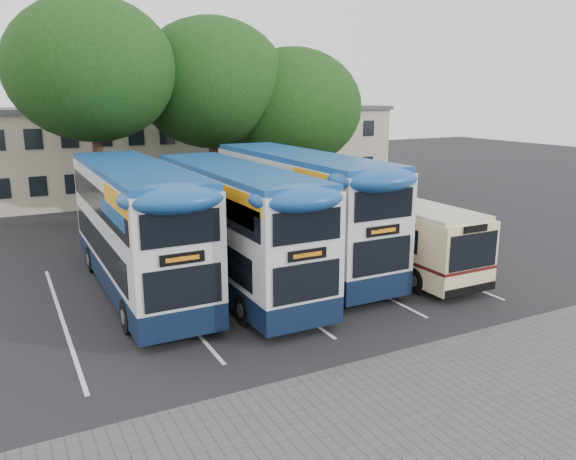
% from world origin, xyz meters
% --- Properties ---
extents(ground, '(120.00, 120.00, 0.00)m').
position_xyz_m(ground, '(0.00, 0.00, 0.00)').
color(ground, black).
rests_on(ground, ground).
extents(paving_strip, '(40.00, 6.00, 0.01)m').
position_xyz_m(paving_strip, '(-2.00, -5.00, 0.01)').
color(paving_strip, '#595654').
rests_on(paving_strip, ground).
extents(bay_lines, '(14.12, 11.00, 0.01)m').
position_xyz_m(bay_lines, '(-3.75, 5.00, 0.01)').
color(bay_lines, silver).
rests_on(bay_lines, ground).
extents(depot_building, '(32.40, 8.40, 6.20)m').
position_xyz_m(depot_building, '(0.00, 26.99, 3.15)').
color(depot_building, '#ABA08A').
rests_on(depot_building, ground).
extents(lamp_post, '(0.25, 1.05, 9.06)m').
position_xyz_m(lamp_post, '(6.00, 19.97, 5.08)').
color(lamp_post, gray).
rests_on(lamp_post, ground).
extents(tree_left, '(8.30, 8.30, 11.77)m').
position_xyz_m(tree_left, '(-7.43, 16.35, 8.23)').
color(tree_left, black).
rests_on(tree_left, ground).
extents(tree_mid, '(8.52, 8.52, 11.29)m').
position_xyz_m(tree_mid, '(-0.86, 17.42, 7.66)').
color(tree_mid, black).
rests_on(tree_mid, ground).
extents(tree_right, '(8.20, 8.20, 9.79)m').
position_xyz_m(tree_right, '(3.89, 16.63, 6.29)').
color(tree_right, black).
rests_on(tree_right, ground).
extents(bus_dd_left, '(2.69, 11.11, 4.63)m').
position_xyz_m(bus_dd_left, '(-7.86, 6.49, 2.55)').
color(bus_dd_left, '#0E1A34').
rests_on(bus_dd_left, ground).
extents(bus_dd_mid, '(2.63, 10.86, 4.52)m').
position_xyz_m(bus_dd_mid, '(-4.54, 5.30, 2.49)').
color(bus_dd_mid, '#0E1A34').
rests_on(bus_dd_mid, ground).
extents(bus_dd_right, '(2.76, 11.37, 4.74)m').
position_xyz_m(bus_dd_right, '(-1.19, 6.50, 2.61)').
color(bus_dd_right, '#0E1A34').
rests_on(bus_dd_right, ground).
extents(bus_single, '(2.47, 9.69, 2.89)m').
position_xyz_m(bus_single, '(2.07, 4.89, 1.64)').
color(bus_single, beige).
rests_on(bus_single, ground).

